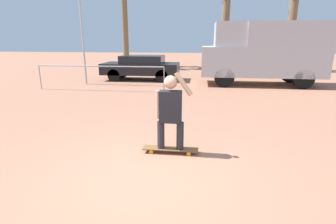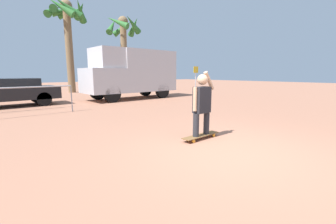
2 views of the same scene
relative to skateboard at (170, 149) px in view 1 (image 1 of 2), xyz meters
The scene contains 7 objects.
ground_plane 1.06m from the skateboard, 104.76° to the right, with size 80.00×80.00×0.00m, color #A36B51.
skateboard is the anchor object (origin of this frame).
person_skateboarder 0.82m from the skateboard, behind, with size 0.70×0.25×1.50m.
camper_van 9.33m from the skateboard, 67.73° to the left, with size 5.61×2.13×2.93m.
parked_car_black 9.76m from the skateboard, 106.07° to the left, with size 4.09×1.80×1.32m.
flagpole 9.68m from the skateboard, 123.42° to the left, with size 1.10×0.12×5.73m.
plaza_railing_segment 7.19m from the skateboard, 121.79° to the left, with size 5.61×0.05×1.08m.
Camera 1 is at (0.82, -3.71, 2.16)m, focal length 28.00 mm.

